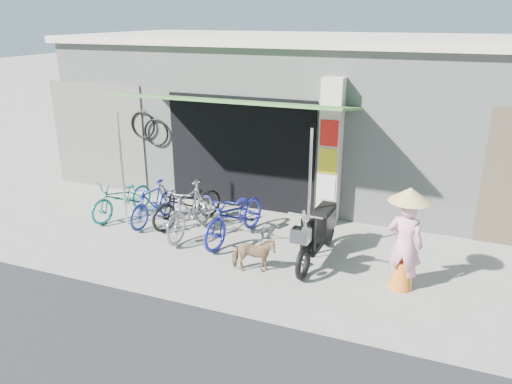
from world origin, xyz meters
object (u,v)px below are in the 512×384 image
at_px(bike_navy, 235,215).
at_px(moped, 318,233).
at_px(bike_teal, 122,198).
at_px(bike_blue, 153,203).
at_px(bike_silver, 190,210).
at_px(bike_black, 188,203).
at_px(street_dog, 253,255).
at_px(nun, 405,240).

xyz_separation_m(bike_navy, moped, (1.70, -0.24, 0.01)).
height_order(bike_teal, bike_blue, bike_blue).
bearing_deg(bike_silver, moped, -1.01).
distance_m(bike_black, street_dog, 2.47).
relative_size(bike_black, nun, 1.04).
xyz_separation_m(bike_teal, nun, (5.92, -0.88, 0.41)).
xyz_separation_m(bike_teal, bike_silver, (1.82, -0.30, 0.10)).
height_order(bike_black, nun, nun).
distance_m(bike_blue, nun, 5.18).
relative_size(bike_teal, moped, 0.82).
height_order(bike_blue, bike_navy, bike_navy).
distance_m(bike_black, nun, 4.54).
xyz_separation_m(bike_silver, nun, (4.10, -0.58, 0.32)).
height_order(bike_black, bike_navy, bike_navy).
xyz_separation_m(bike_teal, bike_blue, (0.82, -0.07, 0.01)).
height_order(moped, nun, nun).
relative_size(bike_teal, nun, 0.97).
bearing_deg(bike_blue, street_dog, -17.55).
bearing_deg(bike_silver, street_dog, -27.73).
relative_size(bike_teal, bike_blue, 1.12).
bearing_deg(street_dog, bike_black, 36.61).
bearing_deg(moped, street_dog, -133.25).
height_order(bike_blue, bike_silver, bike_silver).
height_order(bike_black, bike_silver, bike_silver).
relative_size(bike_navy, moped, 0.96).
bearing_deg(bike_blue, moped, 0.65).
height_order(bike_blue, street_dog, bike_blue).
xyz_separation_m(bike_blue, bike_navy, (1.91, -0.12, 0.06)).
xyz_separation_m(bike_navy, nun, (3.20, -0.70, 0.34)).
distance_m(bike_black, bike_navy, 1.26).
height_order(bike_black, moped, moped).
bearing_deg(nun, moped, -9.55).
xyz_separation_m(bike_teal, bike_black, (1.52, 0.15, 0.03)).
xyz_separation_m(bike_blue, street_dog, (2.72, -1.20, -0.12)).
bearing_deg(bike_silver, bike_black, 125.79).
bearing_deg(bike_navy, bike_teal, -173.71).
distance_m(street_dog, moped, 1.24).
distance_m(bike_teal, bike_blue, 0.82).
bearing_deg(moped, bike_blue, 177.51).
bearing_deg(bike_black, street_dog, -11.69).
height_order(bike_navy, nun, nun).
bearing_deg(bike_navy, street_dog, -43.02).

